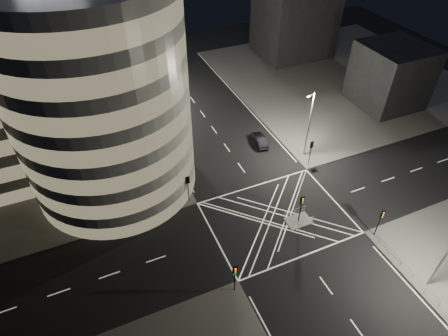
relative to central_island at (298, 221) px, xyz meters
name	(u,v)px	position (x,y,z in m)	size (l,w,h in m)	color
ground	(277,218)	(-2.00, 1.50, -0.07)	(120.00, 120.00, 0.00)	black
sidewalk_far_left	(14,149)	(-31.00, 28.50, 0.00)	(42.00, 42.00, 0.15)	#484643
sidewalk_far_right	(339,76)	(27.00, 28.50, 0.00)	(42.00, 42.00, 0.15)	#484643
central_island	(298,221)	(0.00, 0.00, 0.00)	(3.00, 2.00, 0.15)	slate
office_tower_curved	(51,87)	(-22.74, 20.24, 12.58)	(30.00, 29.00, 27.20)	gray
office_block_rear	(35,32)	(-24.00, 43.50, 11.07)	(24.00, 16.00, 22.00)	gray
building_right_far	(295,17)	(24.00, 41.50, 7.58)	(14.00, 12.00, 15.00)	black
building_right_near	(391,75)	(28.00, 17.50, 5.08)	(10.00, 10.00, 10.00)	black
building_far_end	(127,3)	(-6.00, 59.50, 8.93)	(18.00, 8.00, 18.00)	black
tree_a	(168,168)	(-12.50, 10.50, 4.30)	(4.88, 4.88, 7.03)	black
tree_b	(153,135)	(-12.50, 16.50, 5.27)	(4.76, 4.76, 7.94)	black
tree_c	(143,115)	(-12.50, 22.50, 4.78)	(4.11, 4.11, 7.08)	black
tree_d	(133,93)	(-12.50, 28.50, 5.22)	(5.52, 5.52, 8.32)	black
tree_e	(125,83)	(-12.50, 34.50, 4.01)	(3.59, 3.59, 6.02)	black
traffic_signal_fl	(188,184)	(-10.80, 8.30, 2.84)	(0.55, 0.22, 4.00)	black
traffic_signal_nl	(235,274)	(-10.80, -5.30, 2.84)	(0.55, 0.22, 4.00)	black
traffic_signal_fr	(311,149)	(6.80, 8.30, 2.84)	(0.55, 0.22, 4.00)	black
traffic_signal_nr	(381,218)	(6.80, -5.30, 2.84)	(0.55, 0.22, 4.00)	black
traffic_signal_island	(301,204)	(0.00, 0.00, 2.84)	(0.55, 0.22, 4.00)	black
street_lamp_left_near	(168,144)	(-11.44, 13.50, 5.47)	(1.25, 0.25, 10.00)	slate
street_lamp_left_far	(135,81)	(-11.44, 31.50, 5.47)	(1.25, 0.25, 10.00)	slate
street_lamp_right_far	(309,123)	(7.44, 10.50, 5.47)	(1.25, 0.25, 10.00)	slate
street_lamp_right_near	(448,251)	(7.44, -12.50, 5.47)	(1.25, 0.25, 10.00)	slate
railing_near_right	(407,270)	(6.30, -10.65, 0.62)	(0.06, 11.70, 1.10)	slate
railing_island_south	(303,223)	(0.00, -0.90, 0.62)	(2.80, 0.06, 1.10)	slate
railing_island_north	(295,212)	(0.00, 0.90, 0.62)	(2.80, 0.06, 1.10)	slate
sedan	(260,140)	(2.87, 15.43, 0.63)	(1.49, 4.27, 1.41)	black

